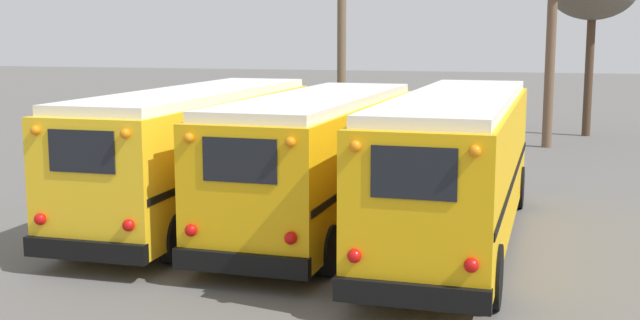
% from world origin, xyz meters
% --- Properties ---
extents(ground_plane, '(160.00, 160.00, 0.00)m').
position_xyz_m(ground_plane, '(0.00, 0.00, 0.00)').
color(ground_plane, '#5B5956').
extents(school_bus_0, '(2.50, 10.13, 3.09)m').
position_xyz_m(school_bus_0, '(-3.06, 1.02, 1.69)').
color(school_bus_0, yellow).
rests_on(school_bus_0, ground).
extents(school_bus_1, '(2.71, 9.41, 3.04)m').
position_xyz_m(school_bus_1, '(-0.00, 0.68, 1.65)').
color(school_bus_1, '#EAAA0F').
rests_on(school_bus_1, ground).
extents(school_bus_2, '(2.58, 10.68, 3.15)m').
position_xyz_m(school_bus_2, '(3.06, 0.31, 1.73)').
color(school_bus_2, '#EAAA0F').
rests_on(school_bus_2, ground).
extents(utility_pole, '(1.80, 0.32, 9.12)m').
position_xyz_m(utility_pole, '(-2.29, 11.74, 4.69)').
color(utility_pole, brown).
rests_on(utility_pole, ground).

